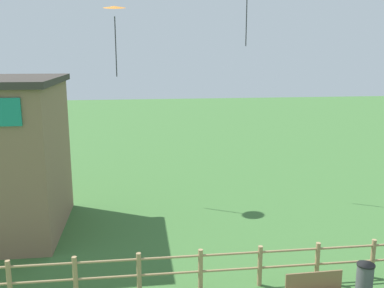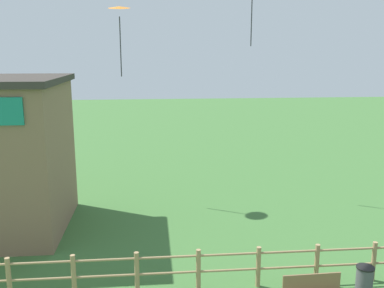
% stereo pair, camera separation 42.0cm
% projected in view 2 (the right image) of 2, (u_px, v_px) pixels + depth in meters
% --- Properties ---
extents(wooden_fence, '(14.47, 0.14, 1.26)m').
position_uv_depth(wooden_fence, '(198.00, 267.00, 12.51)').
color(wooden_fence, '#9E7F56').
rests_on(wooden_fence, ground_plane).
extents(trash_bin, '(0.51, 0.51, 0.95)m').
position_uv_depth(trash_bin, '(364.00, 282.00, 12.15)').
color(trash_bin, '#4C4C51').
rests_on(trash_bin, ground_plane).
extents(kite_orange_delta, '(1.03, 1.03, 3.18)m').
position_uv_depth(kite_orange_delta, '(119.00, 10.00, 19.04)').
color(kite_orange_delta, orange).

